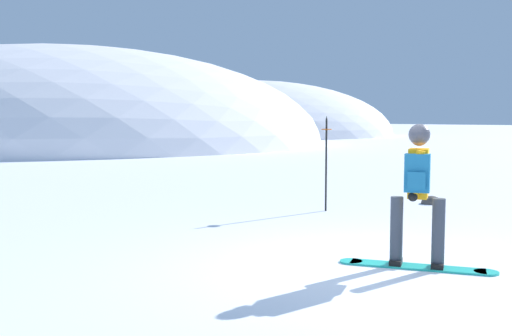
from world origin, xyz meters
name	(u,v)px	position (x,y,z in m)	size (l,w,h in m)	color
ground_plane	(366,269)	(0.00, 0.00, 0.00)	(300.00, 300.00, 0.00)	white
ridge_peak_main	(75,145)	(6.87, 35.64, 0.00)	(35.23, 31.71, 13.16)	white
ridge_peak_far	(254,136)	(29.14, 47.30, 0.00)	(30.55, 27.49, 11.56)	white
snowboarder_main	(418,192)	(0.51, -0.31, 0.92)	(1.23, 1.52, 1.71)	#23B7A3
piste_marker_near	(326,157)	(2.45, 3.66, 1.05)	(0.20, 0.20, 1.83)	black
rock_dark	(431,204)	(4.93, 3.19, 0.00)	(0.46, 0.39, 0.33)	#4C4742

